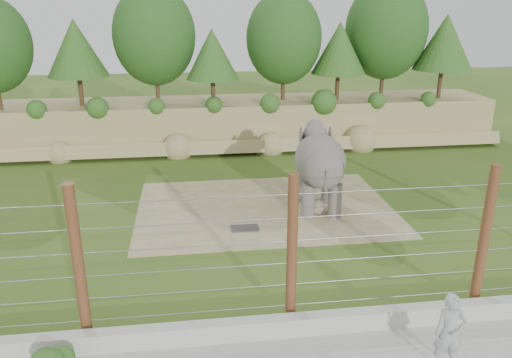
{
  "coord_description": "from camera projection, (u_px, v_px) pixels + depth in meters",
  "views": [
    {
      "loc": [
        -2.32,
        -15.1,
        7.69
      ],
      "look_at": [
        0.0,
        2.0,
        1.6
      ],
      "focal_mm": 35.0,
      "sensor_mm": 36.0,
      "label": 1
    }
  ],
  "objects": [
    {
      "name": "ground",
      "position": [
        264.0,
        243.0,
        16.96
      ],
      "size": [
        90.0,
        90.0,
        0.0
      ],
      "primitive_type": "plane",
      "color": "#345C1A",
      "rests_on": "ground"
    },
    {
      "name": "dirt_patch",
      "position": [
        265.0,
        208.0,
        19.82
      ],
      "size": [
        10.0,
        7.0,
        0.02
      ],
      "primitive_type": "cube",
      "color": "#8C835A",
      "rests_on": "ground"
    },
    {
      "name": "back_embankment",
      "position": [
        241.0,
        75.0,
        27.56
      ],
      "size": [
        30.0,
        5.52,
        8.77
      ],
      "color": "#9D8A5A",
      "rests_on": "ground"
    },
    {
      "name": "zookeeper",
      "position": [
        449.0,
        333.0,
        10.84
      ],
      "size": [
        0.74,
        0.55,
        1.84
      ],
      "primitive_type": "imported",
      "rotation": [
        0.0,
        0.0,
        -0.17
      ],
      "color": "#B8BEC2",
      "rests_on": "walkway"
    },
    {
      "name": "stone_ball",
      "position": [
        316.0,
        207.0,
        19.1
      ],
      "size": [
        0.62,
        0.62,
        0.62
      ],
      "primitive_type": "sphere",
      "color": "gray",
      "rests_on": "dirt_patch"
    },
    {
      "name": "drain_grate",
      "position": [
        245.0,
        228.0,
        17.97
      ],
      "size": [
        1.0,
        0.6,
        0.03
      ],
      "primitive_type": "cube",
      "color": "#262628",
      "rests_on": "dirt_patch"
    },
    {
      "name": "elephant",
      "position": [
        319.0,
        171.0,
        19.27
      ],
      "size": [
        2.09,
        4.03,
        3.12
      ],
      "primitive_type": null,
      "rotation": [
        0.0,
        0.0,
        -0.12
      ],
      "color": "#58554F",
      "rests_on": "ground"
    },
    {
      "name": "barrier_fence",
      "position": [
        292.0,
        252.0,
        12.09
      ],
      "size": [
        20.26,
        0.26,
        4.0
      ],
      "color": "brown",
      "rests_on": "ground"
    },
    {
      "name": "retaining_wall",
      "position": [
        294.0,
        325.0,
        12.21
      ],
      "size": [
        26.0,
        0.35,
        0.5
      ],
      "primitive_type": "cube",
      "color": "#B0AEA3",
      "rests_on": "ground"
    }
  ]
}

